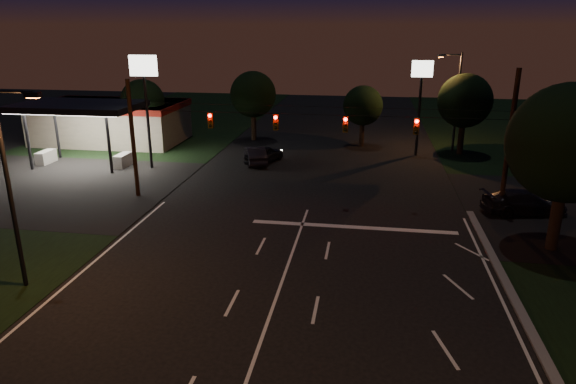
% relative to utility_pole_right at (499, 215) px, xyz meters
% --- Properties ---
extents(ground, '(140.00, 140.00, 0.00)m').
position_rel_utility_pole_right_xyz_m(ground, '(-12.00, -15.00, 0.00)').
color(ground, black).
rests_on(ground, ground).
extents(cross_street_left, '(20.00, 16.00, 0.02)m').
position_rel_utility_pole_right_xyz_m(cross_street_left, '(-32.00, 1.00, 0.00)').
color(cross_street_left, black).
rests_on(cross_street_left, ground).
extents(stop_bar, '(12.00, 0.50, 0.01)m').
position_rel_utility_pole_right_xyz_m(stop_bar, '(-9.00, -3.50, 0.01)').
color(stop_bar, silver).
rests_on(stop_bar, ground).
extents(utility_pole_right, '(0.30, 0.30, 9.00)m').
position_rel_utility_pole_right_xyz_m(utility_pole_right, '(0.00, 0.00, 0.00)').
color(utility_pole_right, black).
rests_on(utility_pole_right, ground).
extents(utility_pole_left, '(0.28, 0.28, 8.00)m').
position_rel_utility_pole_right_xyz_m(utility_pole_left, '(-24.00, 0.00, 0.00)').
color(utility_pole_left, black).
rests_on(utility_pole_left, ground).
extents(signal_span, '(24.00, 0.40, 1.56)m').
position_rel_utility_pole_right_xyz_m(signal_span, '(-12.00, -0.04, 5.50)').
color(signal_span, black).
rests_on(signal_span, ground).
extents(gas_station, '(14.20, 16.10, 5.25)m').
position_rel_utility_pole_right_xyz_m(gas_station, '(-33.86, 15.39, 2.38)').
color(gas_station, gray).
rests_on(gas_station, ground).
extents(pole_sign_left_near, '(2.20, 0.30, 9.10)m').
position_rel_utility_pole_right_xyz_m(pole_sign_left_near, '(-26.00, 7.00, 6.98)').
color(pole_sign_left_near, black).
rests_on(pole_sign_left_near, ground).
extents(pole_sign_right, '(1.80, 0.30, 8.40)m').
position_rel_utility_pole_right_xyz_m(pole_sign_right, '(-4.00, 15.00, 6.24)').
color(pole_sign_right, black).
rests_on(pole_sign_right, ground).
extents(street_light_left, '(2.20, 0.35, 9.00)m').
position_rel_utility_pole_right_xyz_m(street_light_left, '(-23.24, -13.00, 5.24)').
color(street_light_left, black).
rests_on(street_light_left, ground).
extents(street_light_right_far, '(2.20, 0.35, 9.00)m').
position_rel_utility_pole_right_xyz_m(street_light_right_far, '(-0.76, 17.00, 5.24)').
color(street_light_right_far, black).
rests_on(street_light_right_far, ground).
extents(tree_right_near, '(6.00, 6.00, 8.76)m').
position_rel_utility_pole_right_xyz_m(tree_right_near, '(1.53, -4.83, 5.68)').
color(tree_right_near, black).
rests_on(tree_right_near, ground).
extents(tree_far_a, '(4.20, 4.20, 6.42)m').
position_rel_utility_pole_right_xyz_m(tree_far_a, '(-29.98, 15.12, 4.26)').
color(tree_far_a, black).
rests_on(tree_far_a, ground).
extents(tree_far_b, '(4.60, 4.60, 6.98)m').
position_rel_utility_pole_right_xyz_m(tree_far_b, '(-19.98, 19.13, 4.61)').
color(tree_far_b, black).
rests_on(tree_far_b, ground).
extents(tree_far_c, '(3.80, 3.80, 5.86)m').
position_rel_utility_pole_right_xyz_m(tree_far_c, '(-8.98, 18.10, 3.90)').
color(tree_far_c, black).
rests_on(tree_far_c, ground).
extents(tree_far_d, '(4.80, 4.80, 7.30)m').
position_rel_utility_pole_right_xyz_m(tree_far_d, '(0.02, 16.13, 4.83)').
color(tree_far_d, black).
rests_on(tree_far_d, ground).
extents(tree_far_e, '(4.00, 4.00, 6.18)m').
position_rel_utility_pole_right_xyz_m(tree_far_e, '(8.02, 14.11, 4.11)').
color(tree_far_e, black).
rests_on(tree_far_e, ground).
extents(car_oncoming_a, '(3.08, 4.72, 1.49)m').
position_rel_utility_pole_right_xyz_m(car_oncoming_a, '(-17.15, 10.26, 0.75)').
color(car_oncoming_a, black).
rests_on(car_oncoming_a, ground).
extents(car_oncoming_b, '(2.97, 4.71, 1.46)m').
position_rel_utility_pole_right_xyz_m(car_oncoming_b, '(-17.84, 9.86, 0.73)').
color(car_oncoming_b, black).
rests_on(car_oncoming_b, ground).
extents(car_cross, '(5.50, 3.06, 1.51)m').
position_rel_utility_pole_right_xyz_m(car_cross, '(1.51, 0.49, 0.75)').
color(car_cross, black).
rests_on(car_cross, ground).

